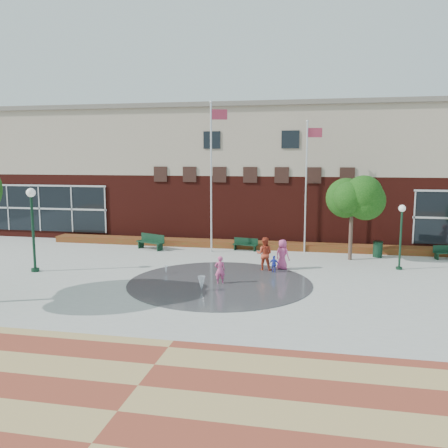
% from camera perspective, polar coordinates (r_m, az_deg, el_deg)
% --- Properties ---
extents(ground, '(120.00, 120.00, 0.00)m').
position_cam_1_polar(ground, '(19.00, -2.42, -9.47)').
color(ground, '#666056').
rests_on(ground, ground).
extents(plaza_concrete, '(46.00, 18.00, 0.01)m').
position_cam_1_polar(plaza_concrete, '(22.75, 0.00, -6.49)').
color(plaza_concrete, '#A8A8A0').
rests_on(plaza_concrete, ground).
extents(paver_band, '(46.00, 6.00, 0.01)m').
position_cam_1_polar(paver_band, '(12.79, -10.32, -18.63)').
color(paver_band, brown).
rests_on(paver_band, ground).
extents(splash_pad, '(8.40, 8.40, 0.01)m').
position_cam_1_polar(splash_pad, '(21.80, -0.52, -7.13)').
color(splash_pad, '#383A3D').
rests_on(splash_pad, ground).
extents(library_building, '(44.40, 10.40, 9.20)m').
position_cam_1_polar(library_building, '(35.35, 4.35, 6.31)').
color(library_building, '#48130E').
rests_on(library_building, ground).
extents(flower_bed, '(26.00, 1.20, 0.40)m').
position_cam_1_polar(flower_bed, '(30.06, 2.87, -2.91)').
color(flower_bed, '#A10E12').
rests_on(flower_bed, ground).
extents(flagpole_left, '(1.00, 0.43, 8.97)m').
position_cam_1_polar(flagpole_left, '(28.24, -1.46, 6.59)').
color(flagpole_left, silver).
rests_on(flagpole_left, ground).
extents(flagpole_right, '(0.94, 0.32, 7.85)m').
position_cam_1_polar(flagpole_right, '(28.58, 9.94, 5.28)').
color(flagpole_right, silver).
rests_on(flagpole_right, ground).
extents(lamp_left, '(0.45, 0.45, 4.21)m').
position_cam_1_polar(lamp_left, '(25.29, -22.05, 0.42)').
color(lamp_left, '#123320').
rests_on(lamp_left, ground).
extents(lamp_right, '(0.35, 0.35, 3.34)m').
position_cam_1_polar(lamp_right, '(25.57, 20.53, -0.65)').
color(lamp_right, '#123320').
rests_on(lamp_right, ground).
extents(bench_left, '(1.96, 1.24, 0.96)m').
position_cam_1_polar(bench_left, '(29.84, -8.83, -2.47)').
color(bench_left, '#123320').
rests_on(bench_left, ground).
extents(bench_mid, '(1.58, 0.68, 0.77)m').
position_cam_1_polar(bench_mid, '(29.16, 2.56, -2.75)').
color(bench_mid, '#123320').
rests_on(bench_mid, ground).
extents(bench_right, '(1.63, 0.83, 0.79)m').
position_cam_1_polar(bench_right, '(29.48, 25.30, -3.40)').
color(bench_right, '#123320').
rests_on(bench_right, ground).
extents(trash_can, '(0.57, 0.57, 0.93)m').
position_cam_1_polar(trash_can, '(28.60, 18.01, -2.90)').
color(trash_can, '#123320').
rests_on(trash_can, ground).
extents(tree_mid, '(3.03, 3.03, 5.12)m').
position_cam_1_polar(tree_mid, '(27.00, 15.18, 3.56)').
color(tree_mid, '#432F27').
rests_on(tree_mid, ground).
extents(water_jet_a, '(0.33, 0.33, 0.64)m').
position_cam_1_polar(water_jet_a, '(20.51, -2.71, -8.14)').
color(water_jet_a, white).
rests_on(water_jet_a, ground).
extents(water_jet_b, '(0.17, 0.17, 0.39)m').
position_cam_1_polar(water_jet_b, '(23.63, -6.98, -6.00)').
color(water_jet_b, white).
rests_on(water_jet_b, ground).
extents(child_splash, '(0.55, 0.45, 1.30)m').
position_cam_1_polar(child_splash, '(21.52, -0.49, -5.56)').
color(child_splash, '#DD4E8A').
rests_on(child_splash, ground).
extents(adult_red, '(0.87, 0.69, 1.72)m').
position_cam_1_polar(adult_red, '(24.11, 4.89, -3.60)').
color(adult_red, '#BC3E26').
rests_on(adult_red, ground).
extents(adult_pink, '(0.91, 0.80, 1.56)m').
position_cam_1_polar(adult_pink, '(24.40, 7.04, -3.68)').
color(adult_pink, '#CE4885').
rests_on(adult_pink, ground).
extents(child_blue, '(0.55, 0.34, 0.88)m').
position_cam_1_polar(child_blue, '(23.71, 6.05, -4.85)').
color(child_blue, '#2B3BC7').
rests_on(child_blue, ground).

